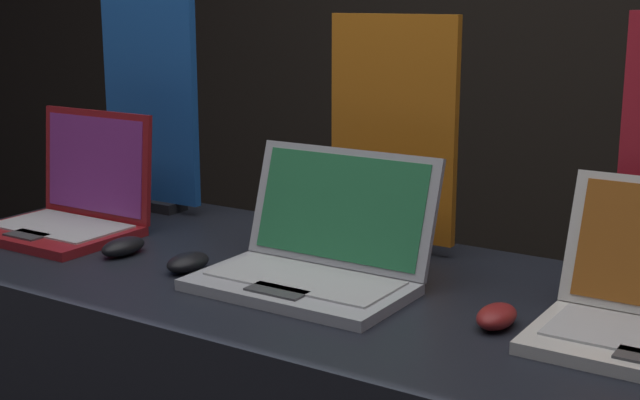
{
  "coord_description": "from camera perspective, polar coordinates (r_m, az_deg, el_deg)",
  "views": [
    {
      "loc": [
        0.87,
        -0.99,
        1.38
      ],
      "look_at": [
        0.0,
        0.36,
        1.01
      ],
      "focal_mm": 50.0,
      "sensor_mm": 36.0,
      "label": 1
    }
  ],
  "objects": [
    {
      "name": "promo_stand_front",
      "position": [
        2.21,
        -10.79,
        6.04
      ],
      "size": [
        0.28,
        0.07,
        0.54
      ],
      "color": "black",
      "rests_on": "display_counter"
    },
    {
      "name": "mouse_front",
      "position": [
        1.86,
        -12.48,
        -2.93
      ],
      "size": [
        0.06,
        0.11,
        0.04
      ],
      "color": "black",
      "rests_on": "display_counter"
    },
    {
      "name": "laptop_front",
      "position": [
        2.06,
        -15.63,
        -0.31
      ],
      "size": [
        0.33,
        0.27,
        0.26
      ],
      "color": "maroon",
      "rests_on": "display_counter"
    },
    {
      "name": "mouse_back",
      "position": [
        1.46,
        11.24,
        -7.32
      ],
      "size": [
        0.06,
        0.1,
        0.04
      ],
      "color": "maroon",
      "rests_on": "display_counter"
    },
    {
      "name": "promo_stand_middle",
      "position": [
        1.83,
        4.67,
        3.91
      ],
      "size": [
        0.28,
        0.07,
        0.48
      ],
      "color": "black",
      "rests_on": "display_counter"
    },
    {
      "name": "mouse_middle",
      "position": [
        1.73,
        -8.45,
        -3.97
      ],
      "size": [
        0.06,
        0.1,
        0.04
      ],
      "color": "black",
      "rests_on": "display_counter"
    },
    {
      "name": "laptop_middle",
      "position": [
        1.63,
        -0.25,
        -3.51
      ],
      "size": [
        0.39,
        0.3,
        0.24
      ],
      "color": "#B7B7BC",
      "rests_on": "display_counter"
    }
  ]
}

